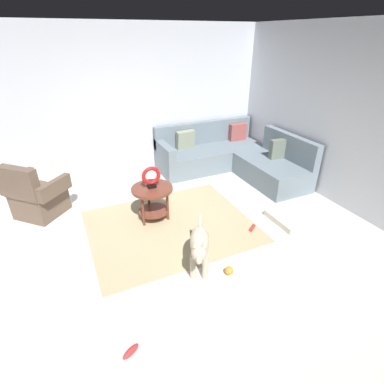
# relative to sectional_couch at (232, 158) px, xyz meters

# --- Properties ---
(ground_plane) EXTENTS (6.00, 6.00, 0.10)m
(ground_plane) POSITION_rel_sectional_couch_xyz_m (-1.99, -2.01, -0.34)
(ground_plane) COLOR silver
(wall_back) EXTENTS (6.00, 0.12, 2.70)m
(wall_back) POSITION_rel_sectional_couch_xyz_m (-1.99, 0.93, 1.06)
(wall_back) COLOR silver
(wall_back) RESTS_ON ground_plane
(wall_right) EXTENTS (0.12, 6.00, 2.70)m
(wall_right) POSITION_rel_sectional_couch_xyz_m (0.95, -2.01, 1.06)
(wall_right) COLOR silver
(wall_right) RESTS_ON ground_plane
(area_rug) EXTENTS (2.30, 1.90, 0.01)m
(area_rug) POSITION_rel_sectional_couch_xyz_m (-1.84, -1.31, -0.29)
(area_rug) COLOR tan
(area_rug) RESTS_ON ground_plane
(sectional_couch) EXTENTS (2.20, 2.25, 0.88)m
(sectional_couch) POSITION_rel_sectional_couch_xyz_m (0.00, 0.00, 0.00)
(sectional_couch) COLOR slate
(sectional_couch) RESTS_ON ground_plane
(armchair) EXTENTS (0.99, 0.99, 0.88)m
(armchair) POSITION_rel_sectional_couch_xyz_m (-3.56, -0.18, 0.03)
(armchair) COLOR brown
(armchair) RESTS_ON ground_plane
(side_table) EXTENTS (0.60, 0.60, 0.54)m
(side_table) POSITION_rel_sectional_couch_xyz_m (-2.00, -1.03, 0.12)
(side_table) COLOR brown
(side_table) RESTS_ON ground_plane
(torus_sculpture) EXTENTS (0.28, 0.08, 0.33)m
(torus_sculpture) POSITION_rel_sectional_couch_xyz_m (-2.00, -1.03, 0.42)
(torus_sculpture) COLOR black
(torus_sculpture) RESTS_ON side_table
(dog_bed_mat) EXTENTS (0.80, 0.60, 0.09)m
(dog_bed_mat) POSITION_rel_sectional_couch_xyz_m (-0.01, -1.93, -0.25)
(dog_bed_mat) COLOR beige
(dog_bed_mat) RESTS_ON ground_plane
(dog) EXTENTS (0.45, 0.78, 0.63)m
(dog) POSITION_rel_sectional_couch_xyz_m (-1.87, -2.32, 0.09)
(dog) COLOR beige
(dog) RESTS_ON ground_plane
(dog_toy_ball) EXTENTS (0.10, 0.10, 0.10)m
(dog_toy_ball) POSITION_rel_sectional_couch_xyz_m (-1.58, -2.52, -0.24)
(dog_toy_ball) COLOR orange
(dog_toy_ball) RESTS_ON ground_plane
(dog_toy_rope) EXTENTS (0.15, 0.13, 0.05)m
(dog_toy_rope) POSITION_rel_sectional_couch_xyz_m (-0.81, -1.89, -0.27)
(dog_toy_rope) COLOR red
(dog_toy_rope) RESTS_ON ground_plane
(dog_toy_bone) EXTENTS (0.19, 0.14, 0.06)m
(dog_toy_bone) POSITION_rel_sectional_couch_xyz_m (-2.87, -3.01, -0.26)
(dog_toy_bone) COLOR red
(dog_toy_bone) RESTS_ON ground_plane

